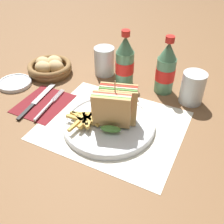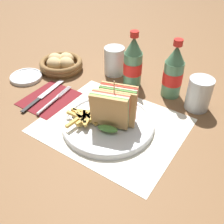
{
  "view_description": "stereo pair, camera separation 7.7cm",
  "coord_description": "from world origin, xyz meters",
  "views": [
    {
      "loc": [
        0.24,
        -0.5,
        0.52
      ],
      "look_at": [
        -0.02,
        0.04,
        0.04
      ],
      "focal_mm": 42.0,
      "sensor_mm": 36.0,
      "label": 1
    },
    {
      "loc": [
        0.31,
        -0.46,
        0.52
      ],
      "look_at": [
        -0.02,
        0.04,
        0.04
      ],
      "focal_mm": 42.0,
      "sensor_mm": 36.0,
      "label": 2
    }
  ],
  "objects": [
    {
      "name": "plate_main",
      "position": [
        -0.02,
        0.02,
        0.01
      ],
      "size": [
        0.27,
        0.27,
        0.02
      ],
      "color": "white",
      "rests_on": "ground_plane"
    },
    {
      "name": "fork",
      "position": [
        -0.24,
        0.0,
        0.01
      ],
      "size": [
        0.03,
        0.18,
        0.01
      ],
      "rotation": [
        0.0,
        0.0,
        0.11
      ],
      "color": "silver",
      "rests_on": "napkin"
    },
    {
      "name": "coke_bottle_far",
      "position": [
        0.06,
        0.27,
        0.09
      ],
      "size": [
        0.07,
        0.07,
        0.2
      ],
      "color": "#4C7F5B",
      "rests_on": "ground_plane"
    },
    {
      "name": "napkin",
      "position": [
        -0.27,
        0.02,
        0.0
      ],
      "size": [
        0.15,
        0.18,
        0.0
      ],
      "color": "maroon",
      "rests_on": "ground_plane"
    },
    {
      "name": "bread_basket",
      "position": [
        -0.37,
        0.2,
        0.03
      ],
      "size": [
        0.17,
        0.17,
        0.06
      ],
      "color": "olive",
      "rests_on": "ground_plane"
    },
    {
      "name": "side_saucer",
      "position": [
        -0.44,
        0.07,
        0.01
      ],
      "size": [
        0.12,
        0.12,
        0.01
      ],
      "color": "white",
      "rests_on": "ground_plane"
    },
    {
      "name": "ground_plane",
      "position": [
        0.0,
        0.0,
        0.0
      ],
      "size": [
        4.0,
        4.0,
        0.0
      ],
      "primitive_type": "plane",
      "color": "brown"
    },
    {
      "name": "club_sandwich",
      "position": [
        -0.01,
        0.02,
        0.07
      ],
      "size": [
        0.12,
        0.12,
        0.14
      ],
      "color": "tan",
      "rests_on": "plate_main"
    },
    {
      "name": "glass_far",
      "position": [
        -0.18,
        0.29,
        0.05
      ],
      "size": [
        0.08,
        0.08,
        0.11
      ],
      "color": "silver",
      "rests_on": "ground_plane"
    },
    {
      "name": "glass_near",
      "position": [
        0.16,
        0.25,
        0.05
      ],
      "size": [
        0.08,
        0.08,
        0.11
      ],
      "color": "silver",
      "rests_on": "ground_plane"
    },
    {
      "name": "placemat",
      "position": [
        -0.02,
        0.03,
        0.0
      ],
      "size": [
        0.41,
        0.34,
        0.0
      ],
      "color": "silver",
      "rests_on": "ground_plane"
    },
    {
      "name": "fries_pile",
      "position": [
        -0.09,
        -0.02,
        0.03
      ],
      "size": [
        0.1,
        0.12,
        0.02
      ],
      "color": "gold",
      "rests_on": "plate_main"
    },
    {
      "name": "coke_bottle_near",
      "position": [
        -0.08,
        0.26,
        0.09
      ],
      "size": [
        0.07,
        0.07,
        0.2
      ],
      "color": "#4C7F5B",
      "rests_on": "ground_plane"
    },
    {
      "name": "knife",
      "position": [
        -0.3,
        0.02,
        0.01
      ],
      "size": [
        0.04,
        0.21,
        0.0
      ],
      "rotation": [
        0.0,
        0.0,
        0.11
      ],
      "color": "black",
      "rests_on": "napkin"
    }
  ]
}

